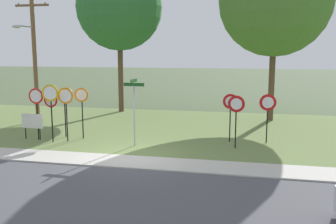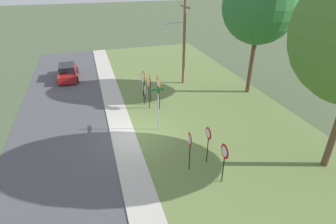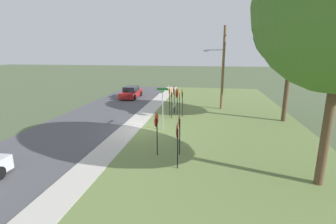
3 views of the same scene
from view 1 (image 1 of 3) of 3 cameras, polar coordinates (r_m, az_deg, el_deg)
The scene contains 18 objects.
ground_plane at distance 15.57m, azimuth -5.33°, elevation -6.74°, with size 160.00×160.00×0.00m, color #4C5B3D.
road_asphalt at distance 11.34m, azimuth -12.82°, elevation -13.13°, with size 44.00×6.40×0.01m, color #4C4C51.
sidewalk_strip at distance 14.83m, azimuth -6.26°, elevation -7.45°, with size 44.00×1.60×0.06m, color #BCB7AD.
grass_median at distance 21.20m, azimuth -0.45°, elevation -2.35°, with size 44.00×12.00×0.04m, color olive.
stop_sign_near_left at distance 19.21m, azimuth -15.38°, elevation 1.47°, with size 0.70×0.10×2.42m.
stop_sign_near_right at distance 18.63m, azimuth -12.89°, elevation 1.46°, with size 0.67×0.13×2.48m.
stop_sign_far_left at distance 18.21m, azimuth -15.17°, elevation 1.45°, with size 0.77×0.10×2.56m.
stop_sign_far_center at distance 18.25m, azimuth -17.30°, elevation 1.73°, with size 0.78×0.13×2.71m.
stop_sign_far_right at distance 18.96m, azimuth -19.25°, elevation 1.38°, with size 0.74×0.09×2.49m.
stop_sign_center_tall at distance 19.00m, azimuth -17.25°, elevation 1.11°, with size 0.77×0.15×2.32m.
yield_sign_near_left at distance 17.75m, azimuth 9.40°, elevation 0.83°, with size 0.70×0.10×2.27m.
yield_sign_near_right at distance 17.84m, azimuth 14.82°, elevation 0.74°, with size 0.76×0.10×2.28m.
yield_sign_far_left at distance 16.57m, azimuth 10.25°, elevation 0.41°, with size 0.73×0.12×2.34m.
street_name_post at distance 16.84m, azimuth -5.13°, elevation 0.84°, with size 0.96×0.82×3.01m.
utility_pole at distance 23.72m, azimuth -19.70°, elevation 8.66°, with size 2.10×2.05×7.77m.
notice_board at distance 19.28m, azimuth -19.81°, elevation -1.48°, with size 1.10×0.06×1.25m.
oak_tree_left at distance 26.76m, azimuth -7.36°, elevation 15.38°, with size 5.83×5.83×10.07m.
oak_tree_right at distance 23.98m, azimuth 15.87°, elevation 15.92°, with size 6.62×6.62×10.50m.
Camera 1 is at (4.55, -14.27, 4.27)m, focal length 40.38 mm.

